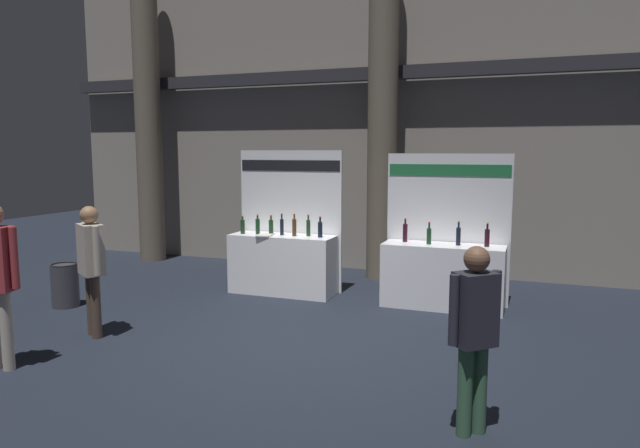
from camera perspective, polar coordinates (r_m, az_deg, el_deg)
The scene contains 7 objects.
ground_plane at distance 7.18m, azimuth -2.01°, elevation -11.85°, with size 28.87×28.87×0.00m, color black.
hall_colonnade at distance 11.17m, azimuth 7.10°, elevation 12.75°, with size 14.44×1.16×6.90m.
exhibitor_booth_0 at distance 9.51m, azimuth -3.65°, elevation -3.35°, with size 1.83×0.70×2.37m.
exhibitor_booth_1 at distance 8.84m, azimuth 12.22°, elevation -4.41°, with size 1.89×0.66×2.32m.
trash_bin at distance 9.53m, azimuth -24.13°, elevation -5.59°, with size 0.40×0.40×0.67m.
visitor_3 at distance 7.75m, azimuth -21.88°, elevation -3.27°, with size 0.49×0.42×1.67m.
visitor_4 at distance 4.90m, azimuth 15.17°, elevation -9.80°, with size 0.40×0.39×1.60m.
Camera 1 is at (2.60, -6.26, 2.36)m, focal length 32.03 mm.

